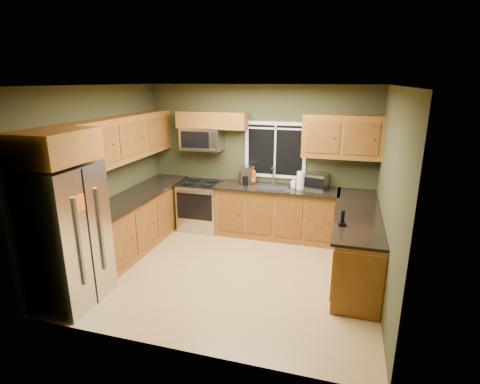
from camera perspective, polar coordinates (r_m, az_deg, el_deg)
The scene contains 29 objects.
floor at distance 5.78m, azimuth -1.47°, elevation -11.93°, with size 4.20×4.20×0.00m, color tan.
ceiling at distance 5.07m, azimuth -1.71°, elevation 15.93°, with size 4.20×4.20×0.00m, color white.
back_wall at distance 6.95m, azimuth 2.93°, elevation 4.91°, with size 4.20×4.20×0.00m, color #36381E.
front_wall at distance 3.69m, azimuth -10.14°, elevation -6.19°, with size 4.20×4.20×0.00m, color #36381E.
left_wall at distance 6.22m, azimuth -20.38°, elevation 2.46°, with size 3.60×3.60×0.00m, color #36381E.
right_wall at distance 5.06m, azimuth 21.70°, elevation -0.77°, with size 3.60×3.60×0.00m, color #36381E.
window at distance 6.84m, azimuth 5.39°, elevation 6.39°, with size 1.12×0.03×1.02m.
base_cabinets_left at distance 6.69m, azimuth -15.15°, elevation -4.19°, with size 0.60×2.65×0.90m, color brown.
countertop_left at distance 6.53m, azimuth -15.27°, elevation -0.35°, with size 0.65×2.65×0.04m, color black.
base_cabinets_back at distance 6.84m, azimuth 5.63°, elevation -3.21°, with size 2.17×0.60×0.90m, color brown.
countertop_back at distance 6.67m, azimuth 5.71°, elevation 0.52°, with size 2.17×0.65×0.04m, color black.
base_cabinets_peninsula at distance 5.86m, azimuth 17.38°, elevation -7.43°, with size 0.60×2.52×0.90m.
countertop_peninsula at distance 5.69m, azimuth 17.53°, elevation -3.05°, with size 0.65×2.50×0.04m, color black.
upper_cabinets_left at distance 6.41m, azimuth -17.15°, elevation 7.83°, with size 0.33×2.65×0.72m, color brown.
upper_cabinets_back_left at distance 6.93m, azimuth -4.28°, elevation 10.87°, with size 1.30×0.33×0.30m, color brown.
upper_cabinets_back_right at distance 6.53m, azimuth 15.26°, elevation 8.13°, with size 1.30×0.33×0.72m, color brown.
upper_cabinet_over_fridge at distance 4.88m, azimuth -26.68°, elevation 6.24°, with size 0.72×0.90×0.38m, color brown.
refrigerator at distance 5.17m, azimuth -25.05°, elevation -6.13°, with size 0.74×0.90×1.80m.
range at distance 7.19m, azimuth -5.96°, elevation -2.04°, with size 0.76×0.69×0.94m.
microwave at distance 7.02m, azimuth -5.85°, elevation 8.10°, with size 0.76×0.41×0.42m.
sink at distance 6.70m, azimuth 4.78°, elevation 0.91°, with size 0.60×0.42×0.36m.
toaster_oven at distance 6.68m, azimuth 11.24°, elevation 1.69°, with size 0.49×0.41×0.27m.
coffee_maker at distance 6.83m, azimuth 0.99°, elevation 2.49°, with size 0.24×0.29×0.32m.
kettle at distance 6.91m, azimuth 0.45°, elevation 2.40°, with size 0.16×0.16×0.26m.
paper_towel_roll at distance 6.58m, azimuth 9.21°, elevation 1.75°, with size 0.17×0.17×0.34m.
soap_bottle_a at distance 6.93m, azimuth 2.03°, elevation 2.67°, with size 0.12×0.12×0.30m, color orange.
soap_bottle_b at distance 6.68m, azimuth 8.22°, elevation 1.44°, with size 0.08×0.08×0.18m, color white.
soap_bottle_c at distance 6.89m, azimuth 1.53°, elevation 2.04°, with size 0.13×0.13×0.17m, color white.
cordless_phone at distance 5.07m, azimuth 15.30°, elevation -4.29°, with size 0.11×0.11×0.21m.
Camera 1 is at (1.55, -4.83, 2.77)m, focal length 28.00 mm.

